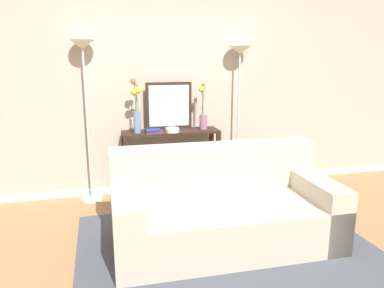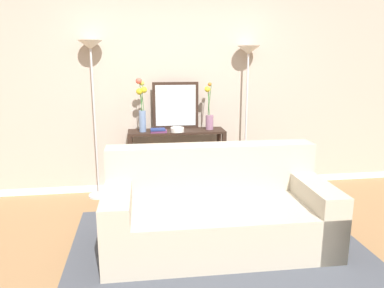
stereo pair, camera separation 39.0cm
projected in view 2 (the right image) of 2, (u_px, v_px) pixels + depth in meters
ground_plane at (200, 264)px, 3.17m from camera, size 16.00×16.00×0.02m
back_wall at (175, 78)px, 4.71m from camera, size 12.00×0.15×2.90m
area_rug at (220, 250)px, 3.35m from camera, size 2.66×2.07×0.01m
couch at (216, 212)px, 3.44m from camera, size 2.03×1.01×0.88m
console_table at (177, 152)px, 4.60m from camera, size 1.18×0.34×0.83m
floor_lamp_left at (92, 76)px, 4.34m from camera, size 0.28×0.28×1.89m
floor_lamp_right at (248, 78)px, 4.61m from camera, size 0.28×0.28×1.84m
wall_mirror at (176, 105)px, 4.61m from camera, size 0.57×0.02×0.57m
vase_tall_flowers at (142, 106)px, 4.38m from camera, size 0.13×0.12×0.64m
vase_short_flowers at (209, 113)px, 4.56m from camera, size 0.11×0.11×0.57m
fruit_bowl at (177, 130)px, 4.44m from camera, size 0.16×0.16×0.05m
book_stack at (158, 131)px, 4.42m from camera, size 0.19×0.14×0.05m
book_row_under_console at (154, 192)px, 4.68m from camera, size 0.37×0.18×0.11m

